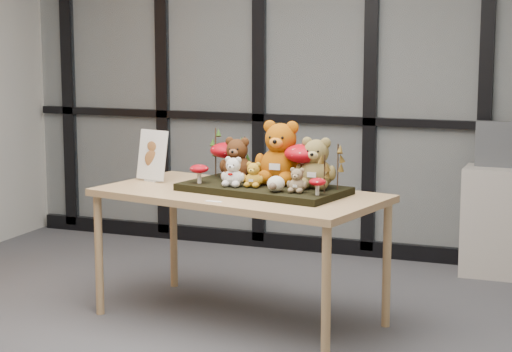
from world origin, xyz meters
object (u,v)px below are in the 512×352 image
at_px(display_table, 240,203).
at_px(bear_beige_small, 297,179).
at_px(mushroom_front_left, 199,173).
at_px(mushroom_back_right, 305,163).
at_px(mushroom_front_right, 317,186).
at_px(cabinet, 505,222).
at_px(monitor, 509,145).
at_px(bear_small_yellow, 254,173).
at_px(bear_pooh_yellow, 281,149).
at_px(plush_cream_hedgehog, 276,183).
at_px(bear_tan_back, 316,160).
at_px(sign_holder, 152,157).
at_px(mushroom_back_left, 227,158).
at_px(bear_white_bow, 233,170).
at_px(bear_brown_medium, 237,157).
at_px(diorama_tray, 263,189).

bearing_deg(display_table, bear_beige_small, -4.46).
bearing_deg(mushroom_front_left, mushroom_back_right, 11.48).
relative_size(bear_beige_small, mushroom_front_right, 1.47).
height_order(cabinet, monitor, monitor).
relative_size(bear_small_yellow, cabinet, 0.21).
distance_m(bear_beige_small, cabinet, 2.06).
distance_m(bear_pooh_yellow, bear_beige_small, 0.35).
relative_size(bear_beige_small, monitor, 0.34).
bearing_deg(plush_cream_hedgehog, bear_small_yellow, 161.62).
xyz_separation_m(bear_tan_back, sign_holder, (-1.11, 0.09, -0.05)).
distance_m(mushroom_back_left, sign_holder, 0.49).
xyz_separation_m(bear_small_yellow, bear_white_bow, (-0.12, -0.02, 0.01)).
bearing_deg(bear_tan_back, bear_white_bow, -153.75).
bearing_deg(monitor, display_table, -130.09).
bearing_deg(mushroom_front_right, mushroom_back_right, 121.35).
height_order(display_table, plush_cream_hedgehog, plush_cream_hedgehog).
height_order(plush_cream_hedgehog, mushroom_front_left, mushroom_front_left).
bearing_deg(bear_white_bow, mushroom_front_left, -174.03).
distance_m(plush_cream_hedgehog, cabinet, 2.13).
xyz_separation_m(bear_white_bow, sign_holder, (-0.64, 0.21, 0.01)).
bearing_deg(mushroom_front_right, sign_holder, 165.25).
distance_m(mushroom_back_left, mushroom_back_right, 0.58).
bearing_deg(cabinet, bear_brown_medium, -134.91).
xyz_separation_m(plush_cream_hedgehog, monitor, (1.10, 1.77, 0.06)).
distance_m(plush_cream_hedgehog, mushroom_front_right, 0.25).
bearing_deg(diorama_tray, sign_holder, -176.90).
bearing_deg(mushroom_front_right, bear_pooh_yellow, 136.75).
height_order(diorama_tray, mushroom_front_right, mushroom_front_right).
xyz_separation_m(bear_brown_medium, bear_tan_back, (0.53, -0.09, 0.02)).
relative_size(bear_white_bow, cabinet, 0.25).
bearing_deg(sign_holder, bear_beige_small, 1.54).
relative_size(mushroom_back_right, mushroom_front_left, 2.22).
bearing_deg(monitor, bear_tan_back, -120.43).
bearing_deg(bear_tan_back, monitor, 71.44).
distance_m(bear_pooh_yellow, mushroom_front_right, 0.47).
bearing_deg(monitor, bear_pooh_yellow, -128.24).
bearing_deg(bear_tan_back, bear_pooh_yellow, 172.90).
xyz_separation_m(bear_beige_small, mushroom_back_left, (-0.58, 0.37, 0.04)).
bearing_deg(display_table, cabinet, 61.46).
relative_size(diorama_tray, sign_holder, 2.98).
bearing_deg(mushroom_front_left, bear_beige_small, -7.52).
bearing_deg(sign_holder, bear_small_yellow, 1.80).
bearing_deg(diorama_tray, mushroom_front_left, -158.19).
height_order(mushroom_front_left, mushroom_front_right, mushroom_front_left).
bearing_deg(bear_white_bow, mushroom_front_right, 1.58).
relative_size(bear_pooh_yellow, bear_brown_medium, 1.43).
distance_m(bear_tan_back, sign_holder, 1.12).
xyz_separation_m(bear_brown_medium, mushroom_back_right, (0.46, -0.06, -0.01)).
distance_m(display_table, mushroom_front_right, 0.58).
relative_size(mushroom_front_left, sign_holder, 0.38).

